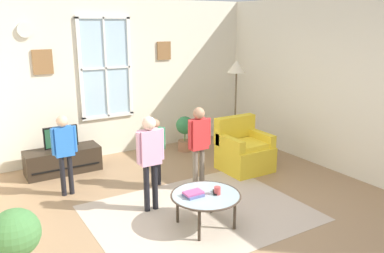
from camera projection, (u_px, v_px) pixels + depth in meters
name	position (u px, v px, depth m)	size (l,w,h in m)	color
ground_plane	(208.00, 218.00, 5.05)	(6.03, 6.69, 0.02)	#9E7A56
back_wall	(115.00, 78.00, 7.24)	(5.43, 0.17, 2.82)	silver
side_wall_right	(359.00, 89.00, 6.08)	(0.12, 6.09, 2.82)	silver
area_rug	(199.00, 213.00, 5.16)	(2.73, 2.11, 0.01)	#C6B29E
tv_stand	(63.00, 161.00, 6.52)	(1.19, 0.47, 0.41)	#2D2319
television	(61.00, 137.00, 6.41)	(0.54, 0.08, 0.38)	#4C4C4C
armchair	(244.00, 151.00, 6.61)	(0.76, 0.74, 0.87)	yellow
coffee_table	(206.00, 196.00, 4.74)	(0.85, 0.85, 0.42)	#99B2B7
book_stack	(193.00, 194.00, 4.70)	(0.23, 0.19, 0.05)	#566099
cup	(217.00, 191.00, 4.74)	(0.08, 0.08, 0.09)	#BF3F3F
remote_near_books	(215.00, 192.00, 4.77)	(0.04, 0.14, 0.02)	black
person_green_shirt	(155.00, 144.00, 5.88)	(0.31, 0.14, 1.04)	black
person_pink_shirt	(150.00, 153.00, 5.05)	(0.38, 0.17, 1.27)	black
person_red_shirt	(199.00, 139.00, 5.70)	(0.38, 0.17, 1.25)	#726656
person_blue_shirt	(64.00, 146.00, 5.53)	(0.35, 0.16, 1.17)	black
potted_plant_by_window	(185.00, 131.00, 7.57)	(0.34, 0.34, 0.67)	#9E6B4C
potted_plant_corner	(16.00, 240.00, 3.51)	(0.44, 0.44, 0.83)	silver
floor_lamp	(236.00, 76.00, 6.96)	(0.32, 0.32, 1.77)	black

